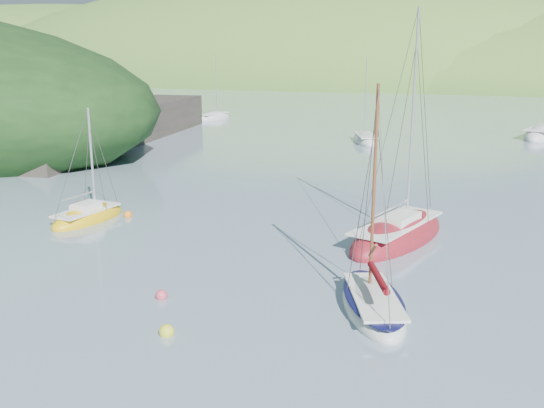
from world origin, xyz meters
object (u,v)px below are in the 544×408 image
at_px(daysailer_white, 373,305).
at_px(distant_sloop_a, 365,141).
at_px(distant_sloop_b, 543,135).
at_px(distant_sloop_c, 214,118).
at_px(sloop_red, 397,236).
at_px(sailboat_yellow, 88,217).

bearing_deg(daysailer_white, distant_sloop_a, 79.79).
xyz_separation_m(distant_sloop_b, distant_sloop_c, (-40.25, 2.01, -0.05)).
relative_size(daysailer_white, distant_sloop_b, 0.65).
bearing_deg(daysailer_white, distant_sloop_c, 98.48).
bearing_deg(distant_sloop_a, daysailer_white, -99.16).
xyz_separation_m(sloop_red, distant_sloop_a, (-9.37, 30.89, -0.06)).
distance_m(sloop_red, distant_sloop_c, 54.68).
relative_size(sailboat_yellow, distant_sloop_b, 0.51).
bearing_deg(distant_sloop_c, daysailer_white, -47.63).
bearing_deg(distant_sloop_a, sailboat_yellow, -125.16).
xyz_separation_m(sloop_red, sailboat_yellow, (-16.23, -2.86, -0.06)).
distance_m(daysailer_white, sloop_red, 8.44).
distance_m(distant_sloop_a, distant_sloop_c, 26.92).
relative_size(distant_sloop_a, distant_sloop_c, 1.00).
bearing_deg(sloop_red, sailboat_yellow, -155.45).
distance_m(sloop_red, sailboat_yellow, 16.48).
height_order(sloop_red, distant_sloop_a, sloop_red).
relative_size(sailboat_yellow, distant_sloop_a, 0.72).
xyz_separation_m(daysailer_white, distant_sloop_b, (6.30, 49.88, 0.01)).
xyz_separation_m(sailboat_yellow, distant_sloop_c, (-16.92, 46.34, -0.00)).
bearing_deg(sailboat_yellow, daysailer_white, -13.95).
distance_m(sloop_red, distant_sloop_a, 32.28).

